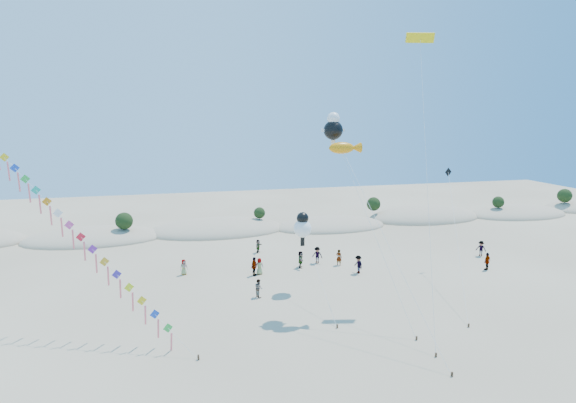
# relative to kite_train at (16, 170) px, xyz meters

# --- Properties ---
(dune_ridge) EXTENTS (145.30, 11.49, 5.57)m
(dune_ridge) POSITION_rel_kite_train_xyz_m (18.61, 24.64, -11.62)
(dune_ridge) COLOR gray
(dune_ridge) RESTS_ON ground
(kite_train) EXTENTS (24.34, 20.14, 22.87)m
(kite_train) POSITION_rel_kite_train_xyz_m (0.00, 0.00, 0.00)
(kite_train) COLOR #3F2D1E
(kite_train) RESTS_ON ground
(fish_kite) EXTENTS (3.96, 13.02, 13.75)m
(fish_kite) POSITION_rel_kite_train_xyz_m (25.15, -4.07, 1.50)
(fish_kite) COLOR #3F2D1E
(fish_kite) RESTS_ON ground
(cartoon_kite_low) EXTENTS (1.64, 9.69, 7.23)m
(cartoon_kite_low) POSITION_rel_kite_train_xyz_m (22.91, 0.46, -5.83)
(cartoon_kite_low) COLOR #3F2D1E
(cartoon_kite_low) RESTS_ON ground
(cartoon_kite_high) EXTENTS (4.46, 9.76, 16.11)m
(cartoon_kite_high) POSITION_rel_kite_train_xyz_m (24.59, -2.70, 3.08)
(cartoon_kite_high) COLOR #3F2D1E
(cartoon_kite_high) RESTS_ON ground
(parafoil_kite) EXTENTS (6.17, 13.50, 22.89)m
(parafoil_kite) POSITION_rel_kite_train_xyz_m (32.82, -1.41, 10.32)
(parafoil_kite) COLOR #3F2D1E
(parafoil_kite) RESTS_ON ground
(dark_kite) EXTENTS (7.57, 15.14, 10.41)m
(dark_kite) POSITION_rel_kite_train_xyz_m (37.75, -0.38, -4.89)
(dark_kite) COLOR #3F2D1E
(dark_kite) RESTS_ON ground
(beachgoers) EXTENTS (34.16, 14.84, 1.91)m
(beachgoers) POSITION_rel_kite_train_xyz_m (27.29, 5.50, -10.85)
(beachgoers) COLOR slate
(beachgoers) RESTS_ON ground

